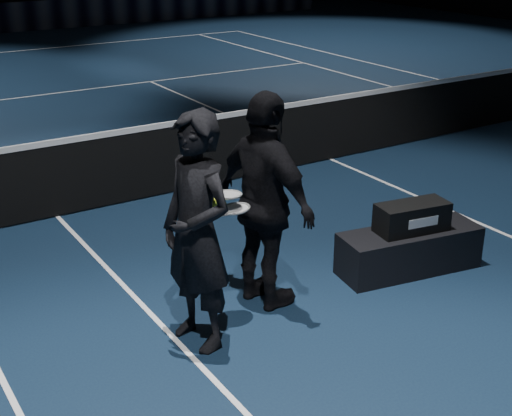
{
  "coord_description": "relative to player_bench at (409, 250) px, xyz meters",
  "views": [
    {
      "loc": [
        -6.28,
        -7.9,
        3.3
      ],
      "look_at": [
        -3.3,
        -3.17,
        1.03
      ],
      "focal_mm": 50.0,
      "sensor_mm": 36.0,
      "label": 1
    }
  ],
  "objects": [
    {
      "name": "floor",
      "position": [
        1.54,
        3.26,
        -0.22
      ],
      "size": [
        36.0,
        36.0,
        0.0
      ],
      "primitive_type": "plane",
      "color": "black",
      "rests_on": "ground"
    },
    {
      "name": "court_lines",
      "position": [
        1.54,
        3.26,
        -0.21
      ],
      "size": [
        10.98,
        23.78,
        0.01
      ],
      "primitive_type": null,
      "color": "white",
      "rests_on": "floor"
    },
    {
      "name": "net_mesh",
      "position": [
        1.54,
        3.26,
        0.23
      ],
      "size": [
        12.8,
        0.02,
        0.86
      ],
      "primitive_type": "cube",
      "color": "black",
      "rests_on": "floor"
    },
    {
      "name": "net_tape",
      "position": [
        1.54,
        3.26,
        0.7
      ],
      "size": [
        12.8,
        0.03,
        0.07
      ],
      "primitive_type": "cube",
      "color": "white",
      "rests_on": "net_mesh"
    },
    {
      "name": "sponsor_backdrop",
      "position": [
        1.54,
        18.76,
        0.23
      ],
      "size": [
        22.0,
        0.15,
        0.9
      ],
      "primitive_type": "cube",
      "color": "black",
      "rests_on": "floor"
    },
    {
      "name": "player_bench",
      "position": [
        0.0,
        0.0,
        0.0
      ],
      "size": [
        1.51,
        0.71,
        0.43
      ],
      "primitive_type": "cube",
      "rotation": [
        0.0,
        0.0,
        -0.16
      ],
      "color": "black",
      "rests_on": "floor"
    },
    {
      "name": "racket_bag",
      "position": [
        0.0,
        0.0,
        0.36
      ],
      "size": [
        0.76,
        0.42,
        0.29
      ],
      "primitive_type": "cube",
      "rotation": [
        0.0,
        0.0,
        -0.16
      ],
      "color": "black",
      "rests_on": "player_bench"
    },
    {
      "name": "bag_signature",
      "position": [
        0.0,
        -0.16,
        0.36
      ],
      "size": [
        0.33,
        0.06,
        0.1
      ],
      "primitive_type": "cube",
      "rotation": [
        0.0,
        0.0,
        -0.16
      ],
      "color": "white",
      "rests_on": "racket_bag"
    },
    {
      "name": "player_a",
      "position": [
        -2.39,
        -0.03,
        0.77
      ],
      "size": [
        0.61,
        0.8,
        1.98
      ],
      "primitive_type": "imported",
      "rotation": [
        0.0,
        0.0,
        -1.36
      ],
      "color": "black",
      "rests_on": "floor"
    },
    {
      "name": "player_b",
      "position": [
        -1.58,
        0.22,
        0.77
      ],
      "size": [
        0.65,
        1.22,
        1.98
      ],
      "primitive_type": "imported",
      "rotation": [
        0.0,
        0.0,
        1.72
      ],
      "color": "black",
      "rests_on": "floor"
    },
    {
      "name": "racket_lower",
      "position": [
        -1.96,
        0.1,
        0.84
      ],
      "size": [
        0.71,
        0.41,
        0.03
      ],
      "primitive_type": null,
      "rotation": [
        0.0,
        0.0,
        0.3
      ],
      "color": "black",
      "rests_on": "player_a"
    },
    {
      "name": "racket_upper",
      "position": [
        -2.02,
        0.13,
        0.97
      ],
      "size": [
        0.71,
        0.45,
        0.1
      ],
      "primitive_type": null,
      "rotation": [
        0.0,
        0.1,
        0.37
      ],
      "color": "black",
      "rests_on": "player_b"
    },
    {
      "name": "tennis_balls",
      "position": [
        -2.14,
        0.05,
        0.96
      ],
      "size": [
        0.12,
        0.1,
        0.12
      ],
      "primitive_type": null,
      "color": "#B8E530",
      "rests_on": "racket_upper"
    }
  ]
}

